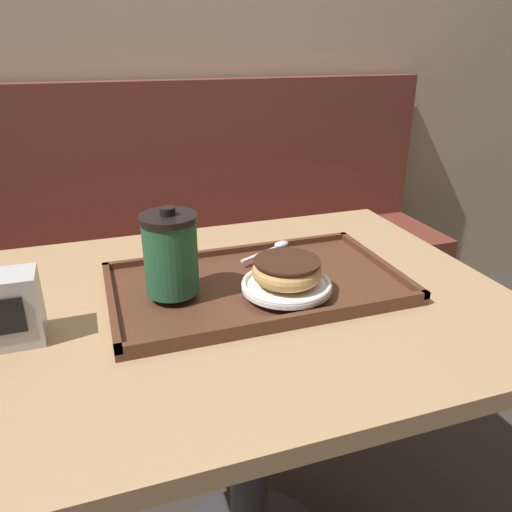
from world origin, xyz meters
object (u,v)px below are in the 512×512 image
at_px(napkin_dispenser, 6,310).
at_px(donut_chocolate_glazed, 287,270).
at_px(spoon, 276,247).
at_px(coffee_cup_front, 171,253).

bearing_deg(napkin_dispenser, donut_chocolate_glazed, -1.71).
height_order(donut_chocolate_glazed, spoon, donut_chocolate_glazed).
xyz_separation_m(donut_chocolate_glazed, napkin_dispenser, (-0.43, 0.01, -0.00)).
distance_m(donut_chocolate_glazed, napkin_dispenser, 0.43).
distance_m(coffee_cup_front, spoon, 0.26).
relative_size(coffee_cup_front, spoon, 1.19).
relative_size(donut_chocolate_glazed, napkin_dispenser, 1.08).
bearing_deg(coffee_cup_front, donut_chocolate_glazed, -16.01).
bearing_deg(spoon, donut_chocolate_glazed, -131.89).
bearing_deg(napkin_dispenser, spoon, 18.17).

